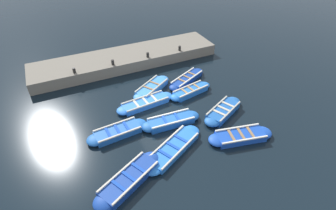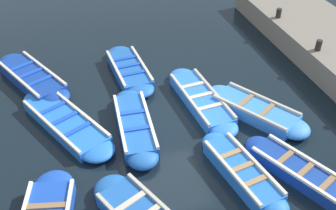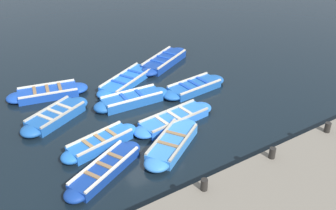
# 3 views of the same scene
# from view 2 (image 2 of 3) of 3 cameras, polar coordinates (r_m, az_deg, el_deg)

# --- Properties ---
(ground_plane) EXTENTS (120.00, 120.00, 0.00)m
(ground_plane) POSITION_cam_2_polar(r_m,az_deg,el_deg) (11.21, -0.48, -2.84)
(ground_plane) COLOR black
(boat_centre) EXTENTS (2.12, 3.39, 0.39)m
(boat_centre) POSITION_cam_2_polar(r_m,az_deg,el_deg) (10.15, 19.15, -9.52)
(boat_centre) COLOR navy
(boat_centre) RESTS_ON ground
(boat_inner_gap) EXTENTS (1.18, 3.72, 0.38)m
(boat_inner_gap) POSITION_cam_2_polar(r_m,az_deg,el_deg) (11.91, 4.82, 0.76)
(boat_inner_gap) COLOR blue
(boat_inner_gap) RESTS_ON ground
(boat_outer_right) EXTENTS (1.04, 3.39, 0.45)m
(boat_outer_right) POSITION_cam_2_polar(r_m,az_deg,el_deg) (10.90, -4.83, -3.04)
(boat_outer_right) COLOR #1E59AD
(boat_outer_right) RESTS_ON ground
(boat_broadside) EXTENTS (2.51, 3.28, 0.42)m
(boat_broadside) POSITION_cam_2_polar(r_m,az_deg,el_deg) (11.70, 12.56, -0.77)
(boat_broadside) COLOR #3884E0
(boat_broadside) RESTS_ON ground
(boat_drifting) EXTENTS (2.52, 3.78, 0.43)m
(boat_drifting) POSITION_cam_2_polar(r_m,az_deg,el_deg) (13.53, -19.12, 3.72)
(boat_drifting) COLOR navy
(boat_drifting) RESTS_ON ground
(boat_tucked) EXTENTS (2.62, 3.98, 0.36)m
(boat_tucked) POSITION_cam_2_polar(r_m,az_deg,el_deg) (11.41, -14.62, -2.47)
(boat_tucked) COLOR blue
(boat_tucked) RESTS_ON ground
(boat_mid_row) EXTENTS (1.26, 3.15, 0.42)m
(boat_mid_row) POSITION_cam_2_polar(r_m,az_deg,el_deg) (9.80, 10.69, -9.55)
(boat_mid_row) COLOR blue
(boat_mid_row) RESTS_ON ground
(boat_far_corner) EXTENTS (1.16, 3.36, 0.40)m
(boat_far_corner) POSITION_cam_2_polar(r_m,az_deg,el_deg) (13.28, -5.66, 5.06)
(boat_far_corner) COLOR #1E59AD
(boat_far_corner) RESTS_ON ground
(bollard_mid_south) EXTENTS (0.20, 0.20, 0.35)m
(bollard_mid_south) POSITION_cam_2_polar(r_m,az_deg,el_deg) (13.93, 21.01, 8.10)
(bollard_mid_south) COLOR black
(bollard_mid_south) RESTS_ON quay_wall
(bollard_south) EXTENTS (0.20, 0.20, 0.35)m
(bollard_south) POSITION_cam_2_polar(r_m,az_deg,el_deg) (15.83, 15.77, 12.72)
(bollard_south) COLOR black
(bollard_south) RESTS_ON quay_wall
(buoy_orange_near) EXTENTS (0.33, 0.33, 0.33)m
(buoy_orange_near) POSITION_cam_2_polar(r_m,az_deg,el_deg) (9.37, -7.93, -12.17)
(buoy_orange_near) COLOR #EAB214
(buoy_orange_near) RESTS_ON ground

